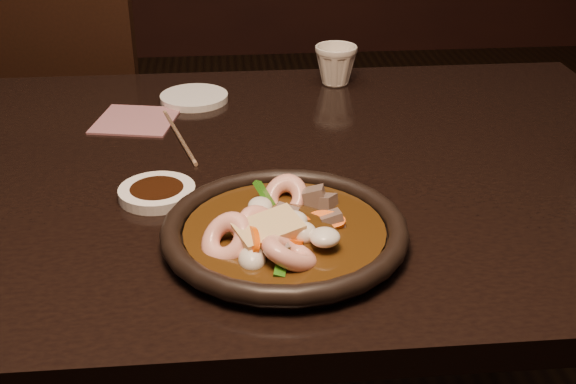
{
  "coord_description": "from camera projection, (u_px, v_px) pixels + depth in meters",
  "views": [
    {
      "loc": [
        0.07,
        -1.01,
        1.24
      ],
      "look_at": [
        0.15,
        -0.19,
        0.8
      ],
      "focal_mm": 45.0,
      "sensor_mm": 36.0,
      "label": 1
    }
  ],
  "objects": [
    {
      "name": "saucer_right",
      "position": [
        194.0,
        98.0,
        1.36
      ],
      "size": [
        0.13,
        0.13,
        0.01
      ],
      "primitive_type": "cylinder",
      "color": "white",
      "rests_on": "table"
    },
    {
      "name": "tea_cup",
      "position": [
        336.0,
        64.0,
        1.43
      ],
      "size": [
        0.1,
        0.1,
        0.08
      ],
      "primitive_type": "imported",
      "rotation": [
        0.0,
        0.0,
        -0.24
      ],
      "color": "white",
      "rests_on": "table"
    },
    {
      "name": "chopsticks",
      "position": [
        179.0,
        136.0,
        1.21
      ],
      "size": [
        0.07,
        0.23,
        0.01
      ],
      "rotation": [
        0.0,
        0.0,
        0.26
      ],
      "color": "#A17C5C",
      "rests_on": "table"
    },
    {
      "name": "table",
      "position": [
        186.0,
        209.0,
        1.15
      ],
      "size": [
        1.6,
        0.9,
        0.75
      ],
      "color": "black",
      "rests_on": "floor"
    },
    {
      "name": "plate",
      "position": [
        285.0,
        232.0,
        0.91
      ],
      "size": [
        0.31,
        0.31,
        0.03
      ],
      "color": "black",
      "rests_on": "table"
    },
    {
      "name": "stirfry",
      "position": [
        281.0,
        230.0,
        0.9
      ],
      "size": [
        0.2,
        0.22,
        0.07
      ],
      "color": "#37200A",
      "rests_on": "plate"
    },
    {
      "name": "chair",
      "position": [
        75.0,
        137.0,
        1.81
      ],
      "size": [
        0.5,
        0.5,
        0.93
      ],
      "rotation": [
        0.0,
        0.0,
        3.0
      ],
      "color": "black",
      "rests_on": "floor"
    },
    {
      "name": "napkin",
      "position": [
        136.0,
        120.0,
        1.27
      ],
      "size": [
        0.16,
        0.16,
        0.0
      ],
      "primitive_type": "cube",
      "rotation": [
        0.0,
        0.0,
        -0.21
      ],
      "color": "#9B5F67",
      "rests_on": "table"
    },
    {
      "name": "soy_dish",
      "position": [
        157.0,
        192.0,
        1.02
      ],
      "size": [
        0.11,
        0.11,
        0.02
      ],
      "primitive_type": "cylinder",
      "color": "white",
      "rests_on": "table"
    }
  ]
}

